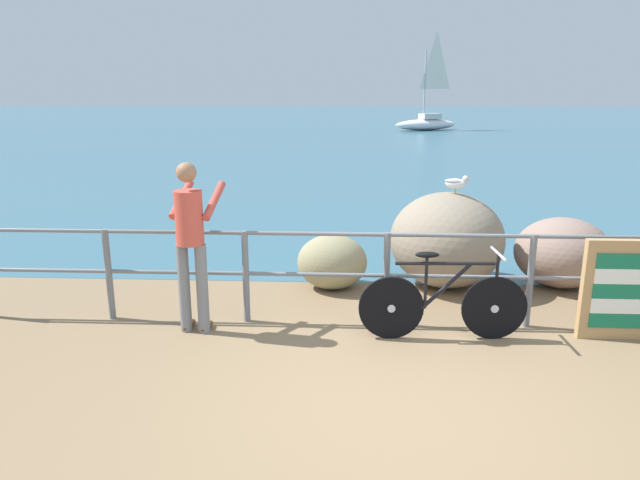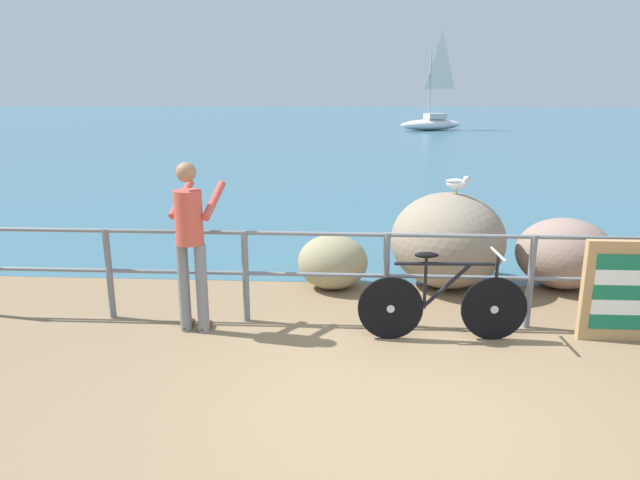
# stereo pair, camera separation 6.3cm
# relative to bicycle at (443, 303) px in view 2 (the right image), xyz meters

# --- Properties ---
(ground_plane) EXTENTS (120.00, 120.00, 0.10)m
(ground_plane) POSITION_rel_bicycle_xyz_m (-0.56, 18.72, -0.44)
(ground_plane) COLOR #846B4C
(sea_surface) EXTENTS (120.00, 90.00, 0.01)m
(sea_surface) POSITION_rel_bicycle_xyz_m (-0.56, 46.70, -0.39)
(sea_surface) COLOR #38667A
(sea_surface) RESTS_ON ground_plane
(promenade_railing) EXTENTS (9.12, 0.07, 1.02)m
(promenade_railing) POSITION_rel_bicycle_xyz_m (-0.56, 0.35, 0.25)
(promenade_railing) COLOR slate
(promenade_railing) RESTS_ON ground_plane
(bicycle) EXTENTS (1.70, 0.48, 0.92)m
(bicycle) POSITION_rel_bicycle_xyz_m (0.00, 0.00, 0.00)
(bicycle) COLOR black
(bicycle) RESTS_ON ground_plane
(person_at_railing) EXTENTS (0.51, 0.66, 1.78)m
(person_at_railing) POSITION_rel_bicycle_xyz_m (-2.56, 0.07, 0.60)
(person_at_railing) COLOR slate
(person_at_railing) RESTS_ON ground_plane
(folded_deckchair_stack) EXTENTS (0.84, 0.10, 1.04)m
(folded_deckchair_stack) POSITION_rel_bicycle_xyz_m (1.80, 0.10, 0.13)
(folded_deckchair_stack) COLOR tan
(folded_deckchair_stack) RESTS_ON ground_plane
(breakwater_boulder_main) EXTENTS (1.44, 1.45, 1.22)m
(breakwater_boulder_main) POSITION_rel_bicycle_xyz_m (0.30, 1.68, 0.22)
(breakwater_boulder_main) COLOR gray
(breakwater_boulder_main) RESTS_ON ground
(breakwater_boulder_left) EXTENTS (0.89, 0.74, 0.70)m
(breakwater_boulder_left) POSITION_rel_bicycle_xyz_m (-1.16, 1.48, -0.04)
(breakwater_boulder_left) COLOR #958D66
(breakwater_boulder_left) RESTS_ON ground
(breakwater_boulder_right) EXTENTS (1.20, 1.13, 0.90)m
(breakwater_boulder_right) POSITION_rel_bicycle_xyz_m (1.78, 1.72, 0.06)
(breakwater_boulder_right) COLOR gray
(breakwater_boulder_right) RESTS_ON ground
(seagull) EXTENTS (0.33, 0.22, 0.23)m
(seagull) POSITION_rel_bicycle_xyz_m (0.36, 1.63, 0.97)
(seagull) COLOR gold
(seagull) RESTS_ON breakwater_boulder_main
(sailboat) EXTENTS (4.54, 3.04, 6.16)m
(sailboat) POSITION_rel_bicycle_xyz_m (4.05, 32.29, 0.32)
(sailboat) COLOR white
(sailboat) RESTS_ON sea_surface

